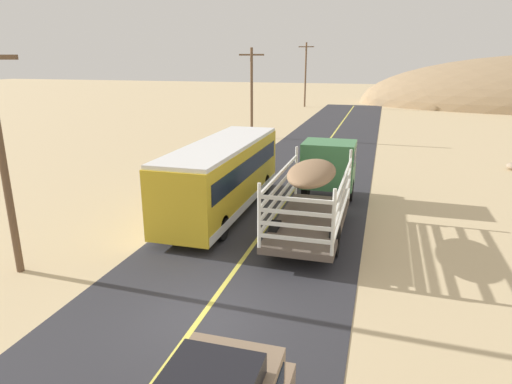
# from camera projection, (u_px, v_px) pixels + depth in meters

# --- Properties ---
(ground_plane) EXTENTS (240.00, 240.00, 0.00)m
(ground_plane) POSITION_uv_depth(u_px,v_px,m) (201.00, 317.00, 12.28)
(ground_plane) COLOR #CCB284
(road_surface) EXTENTS (8.00, 120.00, 0.02)m
(road_surface) POSITION_uv_depth(u_px,v_px,m) (201.00, 317.00, 12.28)
(road_surface) COLOR #2D2D33
(road_surface) RESTS_ON ground
(road_centre_line) EXTENTS (0.16, 117.60, 0.00)m
(road_centre_line) POSITION_uv_depth(u_px,v_px,m) (201.00, 317.00, 12.27)
(road_centre_line) COLOR #D8CC4C
(road_centre_line) RESTS_ON road_surface
(livestock_truck) EXTENTS (2.53, 9.70, 3.02)m
(livestock_truck) POSITION_uv_depth(u_px,v_px,m) (323.00, 175.00, 20.06)
(livestock_truck) COLOR #3F7F4C
(livestock_truck) RESTS_ON road_surface
(bus) EXTENTS (2.54, 10.00, 3.21)m
(bus) POSITION_uv_depth(u_px,v_px,m) (223.00, 175.00, 20.28)
(bus) COLOR gold
(bus) RESTS_ON road_surface
(power_pole_near) EXTENTS (2.20, 0.24, 7.45)m
(power_pole_near) POSITION_uv_depth(u_px,v_px,m) (1.00, 153.00, 13.81)
(power_pole_near) COLOR brown
(power_pole_near) RESTS_ON ground
(power_pole_mid) EXTENTS (2.20, 0.24, 7.70)m
(power_pole_mid) POSITION_uv_depth(u_px,v_px,m) (252.00, 90.00, 39.04)
(power_pole_mid) COLOR brown
(power_pole_mid) RESTS_ON ground
(power_pole_far) EXTENTS (2.20, 0.24, 8.96)m
(power_pole_far) POSITION_uv_depth(u_px,v_px,m) (306.00, 73.00, 64.11)
(power_pole_far) COLOR brown
(power_pole_far) RESTS_ON ground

